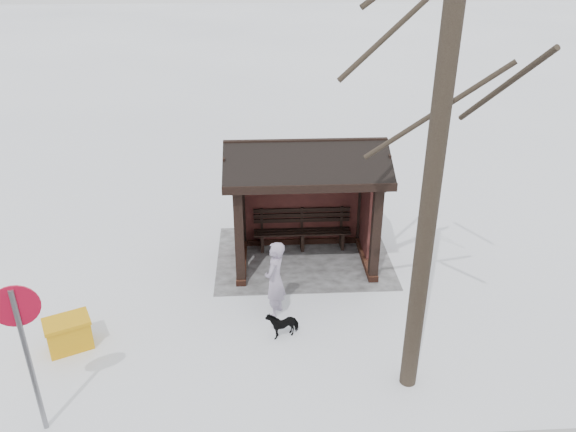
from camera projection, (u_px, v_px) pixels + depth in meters
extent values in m
plane|color=white|center=(304.00, 261.00, 13.59)|extent=(120.00, 120.00, 0.00)
cube|color=#949499|center=(303.00, 257.00, 13.77)|extent=(4.20, 3.20, 0.02)
cube|color=#3B1E15|center=(301.00, 240.00, 14.36)|extent=(3.30, 0.22, 0.16)
cube|color=#3B1E15|center=(365.00, 257.00, 13.63)|extent=(0.22, 2.10, 0.16)
cube|color=#3B1E15|center=(242.00, 260.00, 13.48)|extent=(0.22, 2.10, 0.16)
cube|color=black|center=(376.00, 235.00, 12.35)|extent=(0.20, 0.20, 2.30)
cube|color=black|center=(239.00, 239.00, 12.20)|extent=(0.20, 0.20, 2.30)
cube|color=black|center=(362.00, 201.00, 13.96)|extent=(0.20, 0.20, 2.30)
cube|color=black|center=(241.00, 204.00, 13.81)|extent=(0.20, 0.20, 2.30)
cube|color=black|center=(302.00, 200.00, 13.85)|extent=(2.80, 0.08, 2.14)
cube|color=black|center=(366.00, 208.00, 13.40)|extent=(0.08, 1.17, 2.14)
cube|color=black|center=(240.00, 211.00, 13.25)|extent=(0.08, 1.17, 2.14)
cube|color=black|center=(309.00, 187.00, 11.74)|extent=(3.40, 0.20, 0.18)
cube|color=black|center=(302.00, 156.00, 13.35)|extent=(3.40, 0.20, 0.18)
cylinder|color=black|center=(436.00, 153.00, 8.01)|extent=(0.29, 0.29, 8.55)
imported|color=#9689A1|center=(275.00, 280.00, 11.31)|extent=(0.62, 0.73, 1.69)
imported|color=black|center=(283.00, 323.00, 10.97)|extent=(0.69, 0.50, 0.53)
cube|color=#C7890B|center=(69.00, 335.00, 10.62)|extent=(0.93, 0.80, 0.57)
cube|color=#C7890B|center=(66.00, 322.00, 10.47)|extent=(0.99, 0.86, 0.07)
cylinder|color=slate|center=(30.00, 363.00, 8.40)|extent=(0.08, 0.08, 2.63)
cylinder|color=#B10C29|center=(15.00, 306.00, 7.96)|extent=(0.67, 0.21, 0.68)
cylinder|color=white|center=(16.00, 305.00, 7.98)|extent=(0.51, 0.17, 0.53)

